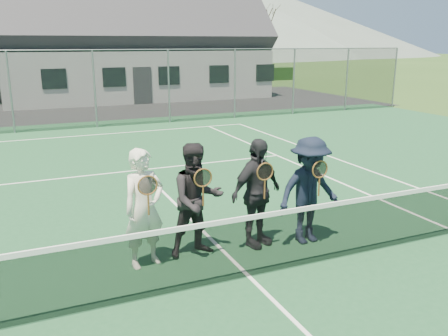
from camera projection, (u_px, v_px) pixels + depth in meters
The scene contains 16 objects.
ground at pixel (77, 108), 24.53m from camera, with size 220.00×220.00×0.00m, color #2B4A1A.
court_surface at pixel (249, 278), 6.81m from camera, with size 30.00×30.00×0.02m, color #1C4C2B.
hedge_row at pixel (56, 80), 35.02m from camera, with size 40.00×1.20×1.10m, color black.
hill_centre at pixel (129, 3), 95.85m from camera, with size 120.00×120.00×22.00m, color slate.
hill_east at pixel (279, 25), 110.39m from camera, with size 90.00×90.00×14.00m, color #56675D.
court_markings at pixel (249, 277), 6.81m from camera, with size 11.03×23.83×0.01m.
tennis_net at pixel (250, 244), 6.68m from camera, with size 11.68×0.08×1.10m.
perimeter_fence at pixel (95, 89), 18.38m from camera, with size 30.07×0.07×3.02m.
clubhouse at pixel (132, 30), 28.59m from camera, with size 15.60×8.20×7.70m.
tree_c at pixel (77, 7), 35.33m from camera, with size 3.20×3.20×7.77m.
tree_d at pixel (202, 11), 39.19m from camera, with size 3.20×3.20×7.77m.
tree_e at pixel (266, 12), 41.50m from camera, with size 3.20×3.20×7.77m.
player_a at pixel (144, 208), 6.97m from camera, with size 0.75×0.59×1.80m.
player_b at pixel (197, 200), 7.34m from camera, with size 0.90×0.71×1.80m.
player_c at pixel (257, 193), 7.68m from camera, with size 1.14×0.76×1.80m.
player_d at pixel (309, 191), 7.80m from camera, with size 1.20×0.73×1.80m.
Camera 1 is at (-2.80, -5.52, 3.29)m, focal length 38.00 mm.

